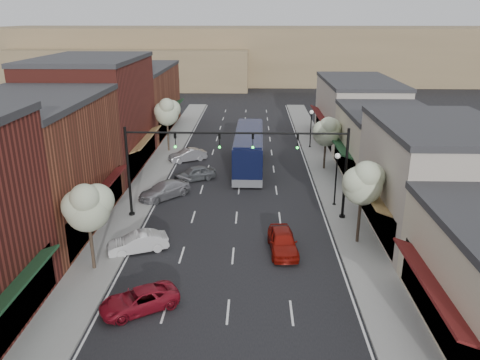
# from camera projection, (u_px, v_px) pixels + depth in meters

# --- Properties ---
(ground) EXTENTS (160.00, 160.00, 0.00)m
(ground) POSITION_uv_depth(u_px,v_px,m) (232.00, 272.00, 28.05)
(ground) COLOR black
(ground) RESTS_ON ground
(sidewalk_left) EXTENTS (2.80, 73.00, 0.15)m
(sidewalk_left) POSITION_uv_depth(u_px,v_px,m) (155.00, 172.00, 45.69)
(sidewalk_left) COLOR gray
(sidewalk_left) RESTS_ON ground
(sidewalk_right) EXTENTS (2.80, 73.00, 0.15)m
(sidewalk_right) POSITION_uv_depth(u_px,v_px,m) (327.00, 174.00, 45.23)
(sidewalk_right) COLOR gray
(sidewalk_right) RESTS_ON ground
(curb_left) EXTENTS (0.25, 73.00, 0.17)m
(curb_left) POSITION_uv_depth(u_px,v_px,m) (169.00, 172.00, 45.65)
(curb_left) COLOR gray
(curb_left) RESTS_ON ground
(curb_right) EXTENTS (0.25, 73.00, 0.17)m
(curb_right) POSITION_uv_depth(u_px,v_px,m) (312.00, 174.00, 45.27)
(curb_right) COLOR gray
(curb_right) RESTS_ON ground
(bldg_left_midnear) EXTENTS (10.14, 14.10, 9.40)m
(bldg_left_midnear) POSITION_uv_depth(u_px,v_px,m) (31.00, 166.00, 32.55)
(bldg_left_midnear) COLOR brown
(bldg_left_midnear) RESTS_ON ground
(bldg_left_midfar) EXTENTS (10.14, 14.10, 10.90)m
(bldg_left_midfar) POSITION_uv_depth(u_px,v_px,m) (95.00, 115.00, 45.49)
(bldg_left_midfar) COLOR maroon
(bldg_left_midfar) RESTS_ON ground
(bldg_left_far) EXTENTS (10.14, 18.10, 8.40)m
(bldg_left_far) POSITION_uv_depth(u_px,v_px,m) (135.00, 100.00, 60.99)
(bldg_left_far) COLOR brown
(bldg_left_far) RESTS_ON ground
(bldg_right_midnear) EXTENTS (9.14, 12.10, 7.90)m
(bldg_right_midnear) POSITION_uv_depth(u_px,v_px,m) (435.00, 180.00, 32.02)
(bldg_right_midnear) COLOR #A69B8F
(bldg_right_midnear) RESTS_ON ground
(bldg_right_midfar) EXTENTS (9.14, 12.10, 6.40)m
(bldg_right_midfar) POSITION_uv_depth(u_px,v_px,m) (387.00, 145.00, 43.58)
(bldg_right_midfar) COLOR #BEB397
(bldg_right_midfar) RESTS_ON ground
(bldg_right_far) EXTENTS (9.14, 16.10, 7.40)m
(bldg_right_far) POSITION_uv_depth(u_px,v_px,m) (356.00, 111.00, 56.61)
(bldg_right_far) COLOR #A69B8F
(bldg_right_far) RESTS_ON ground
(hill_far) EXTENTS (120.00, 30.00, 12.00)m
(hill_far) POSITION_uv_depth(u_px,v_px,m) (249.00, 54.00, 110.89)
(hill_far) COLOR #7A6647
(hill_far) RESTS_ON ground
(hill_near) EXTENTS (50.00, 20.00, 8.00)m
(hill_near) POSITION_uv_depth(u_px,v_px,m) (133.00, 67.00, 100.93)
(hill_near) COLOR #7A6647
(hill_near) RESTS_ON ground
(signal_mast_right) EXTENTS (8.22, 0.46, 7.00)m
(signal_mast_right) POSITION_uv_depth(u_px,v_px,m) (314.00, 160.00, 33.89)
(signal_mast_right) COLOR black
(signal_mast_right) RESTS_ON ground
(signal_mast_left) EXTENTS (8.22, 0.46, 7.00)m
(signal_mast_left) POSITION_uv_depth(u_px,v_px,m) (160.00, 159.00, 34.20)
(signal_mast_left) COLOR black
(signal_mast_left) RESTS_ON ground
(tree_right_near) EXTENTS (2.85, 2.65, 5.95)m
(tree_right_near) POSITION_uv_depth(u_px,v_px,m) (363.00, 182.00, 30.05)
(tree_right_near) COLOR #47382B
(tree_right_near) RESTS_ON ground
(tree_right_far) EXTENTS (2.85, 2.65, 5.43)m
(tree_right_far) POSITION_uv_depth(u_px,v_px,m) (327.00, 131.00, 45.29)
(tree_right_far) COLOR #47382B
(tree_right_far) RESTS_ON ground
(tree_left_near) EXTENTS (2.85, 2.65, 5.69)m
(tree_left_near) POSITION_uv_depth(u_px,v_px,m) (88.00, 206.00, 26.82)
(tree_left_near) COLOR #47382B
(tree_left_near) RESTS_ON ground
(tree_left_far) EXTENTS (2.85, 2.65, 6.13)m
(tree_left_far) POSITION_uv_depth(u_px,v_px,m) (167.00, 111.00, 51.20)
(tree_left_far) COLOR #47382B
(tree_left_far) RESTS_ON ground
(lamp_post_near) EXTENTS (0.44, 0.44, 4.44)m
(lamp_post_near) POSITION_uv_depth(u_px,v_px,m) (336.00, 171.00, 36.73)
(lamp_post_near) COLOR black
(lamp_post_near) RESTS_ON ground
(lamp_post_far) EXTENTS (0.44, 0.44, 4.44)m
(lamp_post_far) POSITION_uv_depth(u_px,v_px,m) (311.00, 123.00, 53.22)
(lamp_post_far) COLOR black
(lamp_post_far) RESTS_ON ground
(coach_bus) EXTENTS (2.89, 12.47, 3.80)m
(coach_bus) POSITION_uv_depth(u_px,v_px,m) (249.00, 149.00, 46.42)
(coach_bus) COLOR black
(coach_bus) RESTS_ON ground
(red_hatchback) EXTENTS (2.04, 4.41, 1.46)m
(red_hatchback) POSITION_uv_depth(u_px,v_px,m) (283.00, 241.00, 30.26)
(red_hatchback) COLOR maroon
(red_hatchback) RESTS_ON ground
(parked_car_a) EXTENTS (4.49, 3.73, 1.14)m
(parked_car_a) POSITION_uv_depth(u_px,v_px,m) (139.00, 300.00, 24.29)
(parked_car_a) COLOR maroon
(parked_car_a) RESTS_ON ground
(parked_car_b) EXTENTS (4.09, 2.69, 1.27)m
(parked_car_b) POSITION_uv_depth(u_px,v_px,m) (138.00, 242.00, 30.30)
(parked_car_b) COLOR silver
(parked_car_b) RESTS_ON ground
(parked_car_c) EXTENTS (4.59, 4.69, 1.35)m
(parked_car_c) POSITION_uv_depth(u_px,v_px,m) (164.00, 190.00, 39.27)
(parked_car_c) COLOR #95959A
(parked_car_c) RESTS_ON ground
(parked_car_d) EXTENTS (4.21, 3.24, 1.34)m
(parked_car_d) POSITION_uv_depth(u_px,v_px,m) (195.00, 173.00, 43.46)
(parked_car_d) COLOR slate
(parked_car_d) RESTS_ON ground
(parked_car_e) EXTENTS (4.14, 3.11, 1.30)m
(parked_car_e) POSITION_uv_depth(u_px,v_px,m) (188.00, 155.00, 49.16)
(parked_car_e) COLOR #A1A0A5
(parked_car_e) RESTS_ON ground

